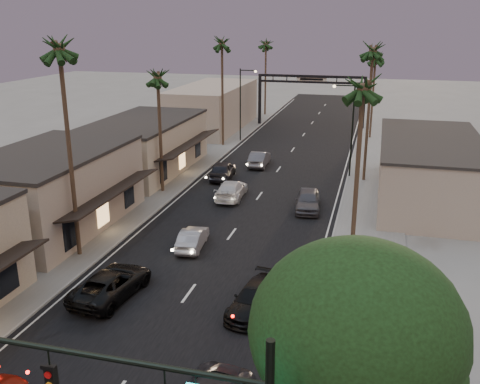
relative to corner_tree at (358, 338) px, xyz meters
The scene contains 26 objects.
ground 34.43m from the corner_tree, 106.23° to the left, with size 200.00×200.00×0.00m, color slate.
road 39.19m from the corner_tree, 104.16° to the left, with size 14.00×120.00×0.02m, color black.
sidewalk_left 48.78m from the corner_tree, 113.07° to the left, with size 5.00×92.00×0.12m, color slate.
sidewalk_right 44.94m from the corner_tree, 89.97° to the left, with size 5.00×92.00×0.12m, color slate.
storefront_mid 29.32m from the corner_tree, 140.47° to the left, with size 8.00×14.00×5.50m, color gray.
storefront_far 41.37m from the corner_tree, 123.05° to the left, with size 8.00×16.00×5.00m, color tan.
storefront_dist 61.86m from the corner_tree, 111.33° to the left, with size 8.00×20.00×6.00m, color gray.
building_right 33.05m from the corner_tree, 82.09° to the left, with size 8.00×18.00×5.00m, color gray.
corner_tree is the anchor object (origin of this frame).
arch 63.26m from the corner_tree, 98.62° to the left, with size 15.20×0.40×7.27m.
streetlight_right 37.64m from the corner_tree, 93.89° to the left, with size 2.13×0.30×9.00m.
streetlight_left 53.15m from the corner_tree, 107.97° to the left, with size 2.13×0.30×9.00m.
palm_lb 24.36m from the corner_tree, 141.17° to the left, with size 3.20×3.20×15.20m.
palm_lc 34.09m from the corner_tree, 122.34° to the left, with size 3.20×3.20×12.20m.
palm_ld 51.28m from the corner_tree, 110.81° to the left, with size 3.20×3.20×14.20m.
palm_ra 17.45m from the corner_tree, 93.03° to the left, with size 3.20×3.20×13.20m.
palm_rb 37.12m from the corner_tree, 91.37° to the left, with size 3.20×3.20×14.20m.
palm_rc 56.74m from the corner_tree, 90.89° to the left, with size 3.20×3.20×12.20m.
palm_far 72.96m from the corner_tree, 104.14° to the left, with size 3.20×3.20×13.20m.
oncoming_pickup 17.67m from the corner_tree, 142.91° to the left, with size 2.57×5.56×1.55m, color black.
oncoming_silver 21.61m from the corner_tree, 122.89° to the left, with size 1.43×4.11×1.35m, color gray.
oncoming_white 31.15m from the corner_tree, 112.38° to the left, with size 2.13×5.24×1.52m, color silver.
oncoming_dgrey 37.07m from the corner_tree, 112.59° to the left, with size 2.02×5.03×1.71m, color black.
oncoming_grey_far 41.43m from the corner_tree, 106.53° to the left, with size 1.66×4.75×1.56m, color #4C4B50.
curbside_black 13.08m from the corner_tree, 117.02° to the left, with size 1.99×4.89×1.42m, color black.
curbside_grey 28.00m from the corner_tree, 100.32° to the left, with size 1.91×4.75×1.62m, color #434347.
Camera 1 is at (9.55, -6.14, 14.59)m, focal length 40.00 mm.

